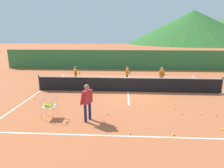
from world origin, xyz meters
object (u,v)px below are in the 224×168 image
(tennis_net, at_px, (128,84))
(ball_cart, at_px, (49,105))
(tennis_ball_2, at_px, (66,122))
(tennis_ball_7, at_px, (173,134))
(student_0, at_px, (76,73))
(tennis_ball_3, at_px, (175,109))
(tennis_ball_6, at_px, (223,129))
(tennis_ball_9, at_px, (216,115))
(instructor, at_px, (87,99))
(tennis_ball_0, at_px, (107,114))
(tennis_ball_1, at_px, (130,133))
(student_1, at_px, (127,73))
(student_2, at_px, (162,74))
(tennis_ball_5, at_px, (201,114))
(tennis_ball_8, at_px, (182,113))
(tennis_ball_10, at_px, (94,95))

(tennis_net, height_order, ball_cart, tennis_net)
(tennis_ball_2, xyz_separation_m, tennis_ball_7, (4.39, -0.86, 0.00))
(student_0, bearing_deg, tennis_ball_3, -37.95)
(ball_cart, distance_m, tennis_ball_6, 7.48)
(student_0, bearing_deg, tennis_ball_2, -80.33)
(tennis_ball_2, bearing_deg, tennis_ball_9, 9.40)
(instructor, relative_size, tennis_ball_0, 24.45)
(tennis_net, distance_m, tennis_ball_1, 5.78)
(student_1, distance_m, tennis_ball_2, 8.00)
(student_0, xyz_separation_m, tennis_ball_9, (7.97, -5.65, -0.78))
(student_0, relative_size, ball_cart, 1.50)
(student_0, height_order, tennis_ball_3, student_0)
(tennis_ball_2, relative_size, tennis_ball_6, 1.00)
(tennis_net, xyz_separation_m, student_2, (2.52, 2.01, 0.30))
(tennis_ball_2, distance_m, tennis_ball_7, 4.47)
(ball_cart, bearing_deg, student_1, 62.26)
(tennis_ball_0, distance_m, tennis_ball_5, 4.50)
(tennis_ball_5, height_order, tennis_ball_8, same)
(tennis_ball_5, xyz_separation_m, tennis_ball_6, (0.29, -1.54, 0.00))
(tennis_ball_8, bearing_deg, instructor, -167.38)
(tennis_ball_0, bearing_deg, student_1, 81.01)
(tennis_net, relative_size, tennis_ball_7, 176.94)
(tennis_ball_3, distance_m, tennis_ball_10, 4.92)
(tennis_ball_6, bearing_deg, student_2, 99.46)
(tennis_net, distance_m, student_2, 3.24)
(student_2, bearing_deg, tennis_ball_1, -108.19)
(student_1, bearing_deg, ball_cart, -117.74)
(tennis_ball_2, bearing_deg, tennis_ball_0, 29.55)
(student_2, height_order, tennis_ball_7, student_2)
(tennis_ball_5, relative_size, tennis_ball_8, 1.00)
(tennis_ball_6, bearing_deg, tennis_ball_10, 144.12)
(student_0, relative_size, tennis_ball_1, 19.80)
(student_1, relative_size, student_2, 0.96)
(tennis_ball_1, height_order, tennis_ball_10, same)
(student_1, bearing_deg, tennis_ball_1, -90.04)
(tennis_net, height_order, tennis_ball_1, tennis_net)
(instructor, distance_m, ball_cart, 1.89)
(tennis_ball_1, xyz_separation_m, tennis_ball_7, (1.66, 0.00, 0.00))
(tennis_ball_3, bearing_deg, tennis_ball_2, -159.70)
(instructor, xyz_separation_m, tennis_ball_9, (5.92, 0.86, -0.96))
(student_0, height_order, tennis_ball_5, student_0)
(tennis_ball_0, xyz_separation_m, tennis_ball_5, (4.49, 0.28, 0.00))
(tennis_ball_7, bearing_deg, tennis_ball_0, 145.76)
(student_1, height_order, tennis_ball_7, student_1)
(tennis_ball_8, bearing_deg, tennis_ball_2, -166.66)
(tennis_ball_6, relative_size, tennis_ball_7, 1.00)
(instructor, xyz_separation_m, tennis_ball_7, (3.49, -1.13, -0.96))
(tennis_net, xyz_separation_m, tennis_ball_9, (4.05, -3.78, -0.47))
(tennis_ball_6, relative_size, tennis_ball_10, 1.00)
(tennis_ball_8, bearing_deg, ball_cart, -173.22)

